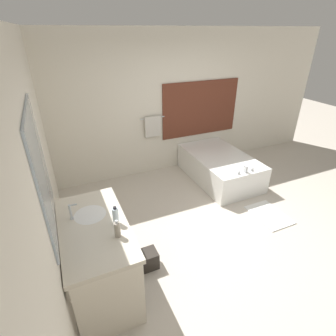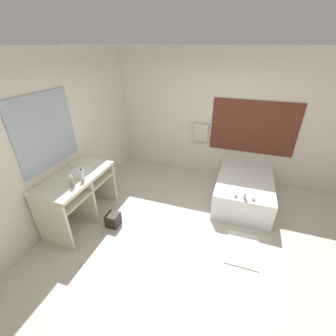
% 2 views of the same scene
% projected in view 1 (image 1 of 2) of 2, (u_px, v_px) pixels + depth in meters
% --- Properties ---
extents(ground_plane, '(16.00, 16.00, 0.00)m').
position_uv_depth(ground_plane, '(225.00, 230.00, 3.90)').
color(ground_plane, beige).
rests_on(ground_plane, ground).
extents(wall_back_with_blinds, '(7.40, 0.13, 2.70)m').
position_uv_depth(wall_back_with_blinds, '(167.00, 105.00, 5.07)').
color(wall_back_with_blinds, silver).
rests_on(wall_back_with_blinds, ground_plane).
extents(wall_left_with_mirror, '(0.08, 7.40, 2.70)m').
position_uv_depth(wall_left_with_mirror, '(42.00, 185.00, 2.46)').
color(wall_left_with_mirror, silver).
rests_on(wall_left_with_mirror, ground_plane).
extents(vanity_counter, '(0.68, 1.29, 0.88)m').
position_uv_depth(vanity_counter, '(96.00, 242.00, 2.80)').
color(vanity_counter, beige).
rests_on(vanity_counter, ground_plane).
extents(sink_faucet, '(0.09, 0.04, 0.18)m').
position_uv_depth(sink_faucet, '(71.00, 212.00, 2.72)').
color(sink_faucet, silver).
rests_on(sink_faucet, vanity_counter).
extents(bathtub, '(1.01, 1.67, 0.62)m').
position_uv_depth(bathtub, '(219.00, 166.00, 5.13)').
color(bathtub, white).
rests_on(bathtub, ground_plane).
extents(water_bottle_1, '(0.06, 0.06, 0.21)m').
position_uv_depth(water_bottle_1, '(116.00, 216.00, 2.65)').
color(water_bottle_1, silver).
rests_on(water_bottle_1, vanity_counter).
extents(soap_dispenser, '(0.06, 0.06, 0.19)m').
position_uv_depth(soap_dispenser, '(117.00, 229.00, 2.49)').
color(soap_dispenser, gray).
rests_on(soap_dispenser, vanity_counter).
extents(waste_bin, '(0.21, 0.21, 0.23)m').
position_uv_depth(waste_bin, '(149.00, 259.00, 3.26)').
color(waste_bin, '#2D2823').
rests_on(waste_bin, ground_plane).
extents(bath_mat, '(0.48, 0.67, 0.02)m').
position_uv_depth(bath_mat, '(269.00, 215.00, 4.21)').
color(bath_mat, white).
rests_on(bath_mat, ground_plane).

